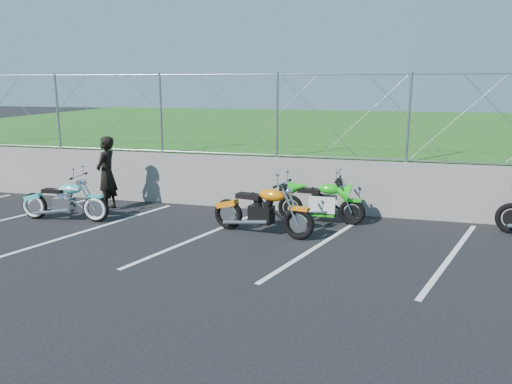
% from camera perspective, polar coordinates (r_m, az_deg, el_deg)
% --- Properties ---
extents(ground, '(90.00, 90.00, 0.00)m').
position_cam_1_polar(ground, '(9.44, -8.26, -6.74)').
color(ground, black).
rests_on(ground, ground).
extents(retaining_wall, '(30.00, 0.22, 1.30)m').
position_cam_1_polar(retaining_wall, '(12.45, -2.14, 1.22)').
color(retaining_wall, slate).
rests_on(retaining_wall, ground).
extents(grass_field, '(30.00, 20.00, 1.30)m').
position_cam_1_polar(grass_field, '(22.11, 5.37, 6.17)').
color(grass_field, '#1B5215').
rests_on(grass_field, ground).
extents(chain_link_fence, '(28.00, 0.03, 2.00)m').
position_cam_1_polar(chain_link_fence, '(12.23, -2.20, 8.82)').
color(chain_link_fence, gray).
rests_on(chain_link_fence, retaining_wall).
extents(parking_lines, '(18.29, 4.31, 0.01)m').
position_cam_1_polar(parking_lines, '(9.97, 0.38, -5.53)').
color(parking_lines, silver).
rests_on(parking_lines, ground).
extents(cruiser_turquoise, '(2.12, 0.67, 1.05)m').
position_cam_1_polar(cruiser_turquoise, '(12.05, -20.92, -1.11)').
color(cruiser_turquoise, black).
rests_on(cruiser_turquoise, ground).
extents(naked_orange, '(2.24, 0.76, 1.13)m').
position_cam_1_polar(naked_orange, '(10.21, 0.88, -2.28)').
color(naked_orange, black).
rests_on(naked_orange, ground).
extents(sportbike_green, '(1.97, 0.70, 1.02)m').
position_cam_1_polar(sportbike_green, '(11.18, 7.55, -1.30)').
color(sportbike_green, black).
rests_on(sportbike_green, ground).
extents(person_standing, '(0.47, 0.68, 1.81)m').
position_cam_1_polar(person_standing, '(12.62, -16.70, 2.03)').
color(person_standing, black).
rests_on(person_standing, ground).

